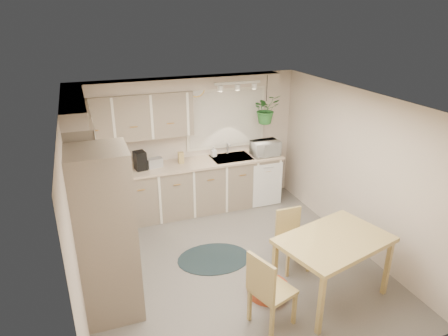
{
  "coord_description": "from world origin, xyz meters",
  "views": [
    {
      "loc": [
        -1.77,
        -4.52,
        3.47
      ],
      "look_at": [
        0.1,
        0.55,
        1.29
      ],
      "focal_mm": 32.0,
      "sensor_mm": 36.0,
      "label": 1
    }
  ],
  "objects_px": {
    "chair_left": "(273,288)",
    "chair_back": "(293,241)",
    "braided_rug": "(214,258)",
    "pet_bed": "(268,289)",
    "microwave": "(265,147)",
    "dining_table": "(331,267)"
  },
  "relations": [
    {
      "from": "braided_rug",
      "to": "pet_bed",
      "type": "relative_size",
      "value": 2.01
    },
    {
      "from": "microwave",
      "to": "pet_bed",
      "type": "bearing_deg",
      "value": -116.34
    },
    {
      "from": "chair_left",
      "to": "pet_bed",
      "type": "height_order",
      "value": "chair_left"
    },
    {
      "from": "dining_table",
      "to": "chair_left",
      "type": "bearing_deg",
      "value": -169.17
    },
    {
      "from": "dining_table",
      "to": "braided_rug",
      "type": "bearing_deg",
      "value": 132.16
    },
    {
      "from": "braided_rug",
      "to": "chair_left",
      "type": "bearing_deg",
      "value": -81.02
    },
    {
      "from": "chair_back",
      "to": "braided_rug",
      "type": "relative_size",
      "value": 0.79
    },
    {
      "from": "pet_bed",
      "to": "microwave",
      "type": "xyz_separation_m",
      "value": [
        1.1,
        2.45,
        1.05
      ]
    },
    {
      "from": "pet_bed",
      "to": "microwave",
      "type": "bearing_deg",
      "value": 65.84
    },
    {
      "from": "pet_bed",
      "to": "chair_back",
      "type": "bearing_deg",
      "value": 34.69
    },
    {
      "from": "chair_back",
      "to": "microwave",
      "type": "distance_m",
      "value": 2.23
    },
    {
      "from": "microwave",
      "to": "chair_back",
      "type": "bearing_deg",
      "value": -106.57
    },
    {
      "from": "chair_left",
      "to": "chair_back",
      "type": "distance_m",
      "value": 1.15
    },
    {
      "from": "chair_left",
      "to": "chair_back",
      "type": "bearing_deg",
      "value": 119.97
    },
    {
      "from": "chair_back",
      "to": "pet_bed",
      "type": "distance_m",
      "value": 0.79
    },
    {
      "from": "dining_table",
      "to": "pet_bed",
      "type": "distance_m",
      "value": 0.86
    },
    {
      "from": "braided_rug",
      "to": "pet_bed",
      "type": "height_order",
      "value": "pet_bed"
    },
    {
      "from": "chair_left",
      "to": "chair_back",
      "type": "xyz_separation_m",
      "value": [
        0.76,
        0.86,
        -0.05
      ]
    },
    {
      "from": "chair_back",
      "to": "pet_bed",
      "type": "height_order",
      "value": "chair_back"
    },
    {
      "from": "chair_left",
      "to": "microwave",
      "type": "xyz_separation_m",
      "value": [
        1.29,
        2.92,
        0.63
      ]
    },
    {
      "from": "chair_back",
      "to": "dining_table",
      "type": "bearing_deg",
      "value": 102.98
    },
    {
      "from": "chair_left",
      "to": "braided_rug",
      "type": "height_order",
      "value": "chair_left"
    }
  ]
}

